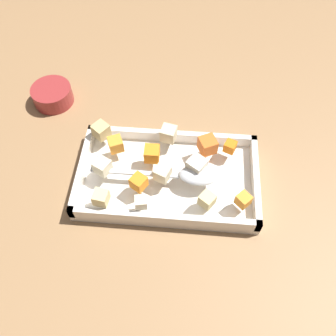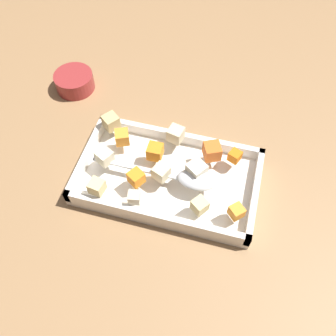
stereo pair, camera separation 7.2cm
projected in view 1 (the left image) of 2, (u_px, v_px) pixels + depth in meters
ground_plane at (172, 180)px, 0.76m from camera, size 4.00×4.00×0.00m
baking_dish at (168, 178)px, 0.75m from camera, size 0.36×0.21×0.04m
carrot_chunk_near_left at (230, 146)px, 0.75m from camera, size 0.03×0.03×0.02m
carrot_chunk_back_center at (243, 200)px, 0.68m from camera, size 0.03×0.03×0.02m
carrot_chunk_corner_ne at (208, 145)px, 0.74m from camera, size 0.04×0.04×0.03m
carrot_chunk_under_handle at (116, 144)px, 0.75m from camera, size 0.04×0.04×0.03m
carrot_chunk_corner_nw at (139, 182)px, 0.70m from camera, size 0.04×0.04×0.03m
carrot_chunk_mid_right at (152, 154)px, 0.73m from camera, size 0.03×0.03×0.03m
potato_chunk_center at (102, 166)px, 0.71m from camera, size 0.04×0.04×0.03m
potato_chunk_corner_sw at (101, 131)px, 0.76m from camera, size 0.04×0.04×0.03m
potato_chunk_near_spoon at (162, 173)px, 0.71m from camera, size 0.04×0.04×0.03m
potato_chunk_far_left at (207, 200)px, 0.68m from camera, size 0.04×0.04×0.03m
potato_chunk_corner_se at (101, 198)px, 0.68m from camera, size 0.03×0.03×0.03m
potato_chunk_heap_side at (169, 134)px, 0.76m from camera, size 0.04×0.04×0.03m
parsnip_chunk_heap_top at (141, 202)px, 0.67m from camera, size 0.03×0.03×0.02m
parsnip_chunk_near_right at (197, 165)px, 0.71m from camera, size 0.05×0.05×0.03m
serving_spoon at (191, 175)px, 0.71m from camera, size 0.25×0.05×0.02m
small_prep_bowl at (52, 95)px, 0.87m from camera, size 0.09×0.09×0.04m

